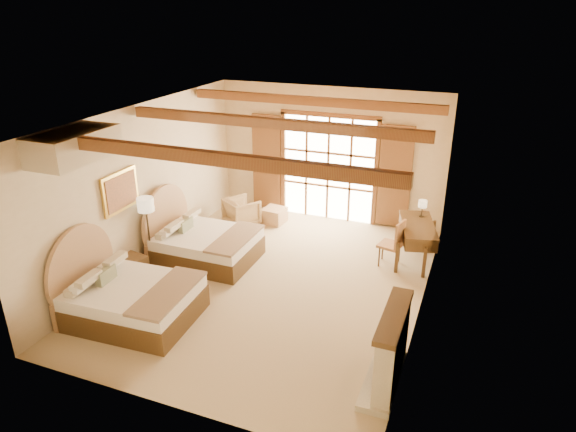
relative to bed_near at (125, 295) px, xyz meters
The scene contains 19 objects.
floor 2.74m from the bed_near, 46.15° to the left, with size 7.00×7.00×0.00m, color tan.
wall_back 5.88m from the bed_near, 71.03° to the left, with size 5.50×5.50×0.00m, color beige.
wall_left 2.45m from the bed_near, 114.20° to the left, with size 7.00×7.00×0.00m, color beige.
wall_right 5.16m from the bed_near, 22.87° to the left, with size 7.00×7.00×0.00m, color beige.
ceiling 3.89m from the bed_near, 46.15° to the left, with size 7.00×7.00×0.00m, color #A9733A.
ceiling_beams 3.80m from the bed_near, 46.15° to the left, with size 5.39×4.60×0.18m, color brown, non-canonical shape.
french_doors 5.77m from the bed_near, 70.83° to the left, with size 3.95×0.08×2.60m.
fireplace 4.47m from the bed_near, ahead, with size 0.46×1.40×1.16m.
painting 1.98m from the bed_near, 124.66° to the left, with size 0.06×0.95×0.75m.
canopy_valance 2.59m from the bed_near, behind, with size 0.70×1.40×0.45m, color beige.
bed_near is the anchor object (origin of this frame).
bed_far 2.31m from the bed_near, 87.81° to the left, with size 1.99×1.57×1.32m.
nightstand 1.05m from the bed_near, 122.08° to the left, with size 0.48×0.48×0.58m, color #4E391E.
floor_lamp 1.93m from the bed_near, 111.28° to the left, with size 0.32×0.32×1.50m.
armchair 4.23m from the bed_near, 88.60° to the left, with size 0.70×0.72×0.65m, color #A58657.
ottoman 4.69m from the bed_near, 80.39° to the left, with size 0.50×0.50×0.36m, color tan.
desk 5.77m from the bed_near, 42.42° to the left, with size 0.99×1.60×0.80m.
desk_chair 5.18m from the bed_near, 42.46° to the left, with size 0.52×0.52×0.98m.
desk_lamp 6.11m from the bed_near, 45.43° to the left, with size 0.18×0.18×0.36m.
Camera 1 is at (3.39, -7.88, 4.98)m, focal length 32.00 mm.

